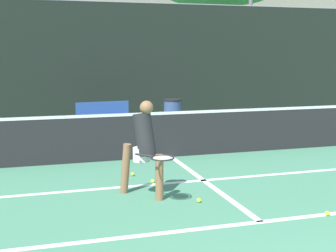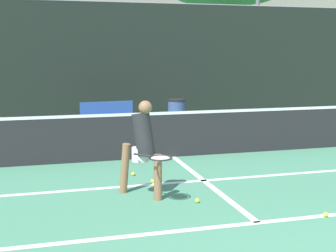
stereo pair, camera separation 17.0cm
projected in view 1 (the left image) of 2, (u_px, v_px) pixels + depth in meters
The scene contains 14 objects.
court_baseline_near at pixel (261, 222), 5.98m from camera, with size 11.00×0.10×0.01m, color white.
court_service_line at pixel (204, 180), 7.92m from camera, with size 8.25×0.10×0.01m, color white.
court_center_mark at pixel (205, 182), 7.84m from camera, with size 0.10×3.93×0.01m, color white.
net at pixel (171, 133), 9.62m from camera, with size 11.09×0.09×1.07m.
fence_back at pixel (128, 65), 13.52m from camera, with size 24.00×0.06×3.56m.
player_practicing at pixel (144, 145), 6.89m from camera, with size 0.72×1.11×1.46m.
tennis_ball_scattered_1 at pixel (133, 174), 8.19m from camera, with size 0.07×0.07×0.07m, color #D1E033.
tennis_ball_scattered_2 at pixel (327, 213), 6.21m from camera, with size 0.07×0.07×0.07m, color #D1E033.
tennis_ball_scattered_3 at pixel (153, 181), 7.75m from camera, with size 0.07×0.07×0.07m, color #D1E033.
tennis_ball_scattered_4 at pixel (199, 200), 6.75m from camera, with size 0.07×0.07×0.07m, color #D1E033.
courtside_bench at pixel (104, 117), 12.22m from camera, with size 1.45×0.53×0.86m.
trash_bin at pixel (172, 116), 12.55m from camera, with size 0.48×0.48×0.90m.
parked_car at pixel (230, 94), 17.33m from camera, with size 1.87×4.28×1.39m.
building_far at pixel (76, 39), 27.01m from camera, with size 36.00×2.40×5.80m, color gray.
Camera 1 is at (-2.77, -2.04, 2.16)m, focal length 50.00 mm.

